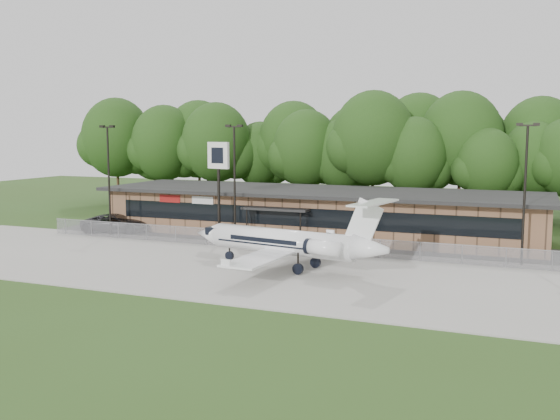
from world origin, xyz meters
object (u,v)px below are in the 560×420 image
at_px(terminal, 318,212).
at_px(pole_sign, 218,166).
at_px(business_jet, 289,243).
at_px(suv, 116,223).

relative_size(terminal, pole_sign, 4.69).
bearing_deg(terminal, pole_sign, -133.09).
distance_m(business_jet, suv, 23.28).
distance_m(business_jet, pole_sign, 13.41).
distance_m(terminal, suv, 19.43).
xyz_separation_m(business_jet, suv, (-21.42, 9.07, -1.00)).
bearing_deg(business_jet, terminal, 111.21).
relative_size(terminal, business_jet, 2.60).
distance_m(suv, pole_sign, 13.14).
xyz_separation_m(terminal, pole_sign, (-6.68, -7.14, 4.52)).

